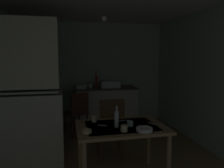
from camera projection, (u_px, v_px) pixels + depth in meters
name	position (u px, v px, depth m)	size (l,w,h in m)	color
ground_plane	(110.00, 157.00, 3.56)	(5.02, 5.02, 0.00)	#87694A
wall_back	(93.00, 73.00, 5.41)	(3.55, 0.10, 2.45)	#ADC4AF
wall_right	(210.00, 80.00, 3.79)	(0.10, 4.12, 2.45)	#AFC2AD
hutch_cabinet	(30.00, 98.00, 3.27)	(0.96, 0.60, 2.17)	beige
counter_cabinet	(106.00, 106.00, 5.19)	(1.47, 0.64, 0.90)	beige
sink_basin	(110.00, 84.00, 5.15)	(0.44, 0.34, 0.15)	white
hand_pump	(96.00, 80.00, 5.12)	(0.05, 0.27, 0.39)	#B21E19
mixing_bowl_counter	(81.00, 87.00, 4.96)	(0.27, 0.27, 0.10)	white
stoneware_crock	(90.00, 85.00, 5.05)	(0.11, 0.11, 0.13)	beige
dining_table	(121.00, 133.00, 2.82)	(1.15, 0.78, 0.74)	#94704E
chair_far_side	(111.00, 127.00, 3.43)	(0.43, 0.43, 0.99)	#4E331C
chair_by_counter	(77.00, 112.00, 4.47)	(0.53, 0.53, 0.90)	#502C20
serving_bowl_wide	(144.00, 129.00, 2.61)	(0.20, 0.20, 0.04)	white
soup_bowl_small	(87.00, 131.00, 2.54)	(0.11, 0.11, 0.04)	beige
mug_dark	(124.00, 128.00, 2.59)	(0.08, 0.08, 0.08)	beige
teacup_mint	(130.00, 124.00, 2.80)	(0.08, 0.08, 0.06)	#ADD1C1
mug_tall	(94.00, 119.00, 2.97)	(0.06, 0.06, 0.09)	beige
glass_bottle	(117.00, 119.00, 2.74)	(0.06, 0.06, 0.27)	#B7BCC1
table_knife	(123.00, 121.00, 3.02)	(0.21, 0.02, 0.01)	silver
teaspoon_near_bowl	(151.00, 123.00, 2.90)	(0.14, 0.02, 0.01)	beige
teaspoon_by_cup	(102.00, 125.00, 2.82)	(0.13, 0.02, 0.01)	beige
pendant_bulb	(104.00, 19.00, 3.24)	(0.08, 0.08, 0.08)	#F9EFCC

